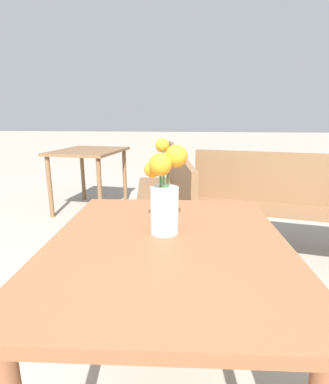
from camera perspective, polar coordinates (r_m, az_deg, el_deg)
table_front at (r=0.99m, az=0.60°, el=-15.33°), size 0.78×0.94×0.75m
flower_vase at (r=0.95m, az=0.04°, el=-0.75°), size 0.14×0.14×0.30m
bench_near at (r=2.47m, az=0.56°, el=-0.98°), size 0.62×1.86×0.85m
bench_middle at (r=2.50m, az=26.08°, el=-2.30°), size 1.84×0.71×0.85m
table_back at (r=3.69m, az=-14.20°, el=6.04°), size 0.83×0.97×0.73m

